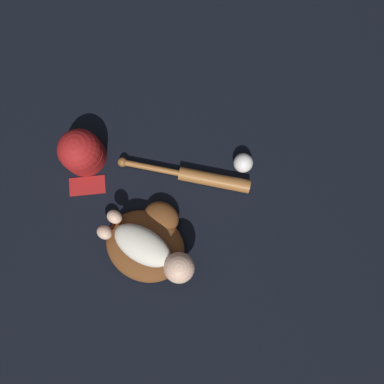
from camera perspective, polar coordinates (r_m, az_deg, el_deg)
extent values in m
plane|color=black|center=(1.43, -8.12, -7.85)|extent=(6.00, 6.00, 0.00)
ellipsoid|color=brown|center=(1.38, -7.12, -8.11)|extent=(0.35, 0.31, 0.07)
ellipsoid|color=brown|center=(1.39, -4.69, -3.81)|extent=(0.16, 0.14, 0.07)
ellipsoid|color=silver|center=(1.31, -7.53, -7.99)|extent=(0.24, 0.17, 0.08)
sphere|color=beige|center=(1.28, -1.96, -11.42)|extent=(0.11, 0.11, 0.11)
ellipsoid|color=beige|center=(1.35, -11.71, -3.69)|extent=(0.07, 0.06, 0.05)
ellipsoid|color=beige|center=(1.35, -13.18, -6.00)|extent=(0.07, 0.06, 0.05)
cylinder|color=#9E602D|center=(1.42, 3.42, 1.85)|extent=(0.27, 0.07, 0.05)
cylinder|color=#9E602D|center=(1.44, -6.29, 3.74)|extent=(0.22, 0.04, 0.02)
sphere|color=brown|center=(1.46, -10.54, 4.53)|extent=(0.04, 0.04, 0.04)
sphere|color=white|center=(1.43, 7.81, 4.44)|extent=(0.07, 0.07, 0.07)
cylinder|color=maroon|center=(1.49, -16.19, 5.58)|extent=(0.16, 0.16, 0.07)
sphere|color=maroon|center=(1.45, -16.70, 6.08)|extent=(0.16, 0.16, 0.16)
cube|color=maroon|center=(1.49, -15.66, 0.97)|extent=(0.15, 0.12, 0.01)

